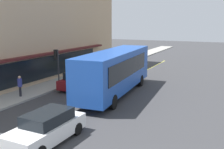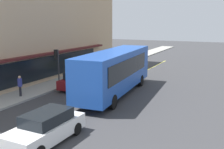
{
  "view_description": "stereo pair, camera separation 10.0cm",
  "coord_description": "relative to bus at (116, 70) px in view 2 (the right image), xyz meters",
  "views": [
    {
      "loc": [
        -20.85,
        -9.9,
        5.77
      ],
      "look_at": [
        -2.11,
        -0.88,
        1.6
      ],
      "focal_mm": 42.42,
      "sensor_mm": 36.0,
      "label": 1
    },
    {
      "loc": [
        -20.81,
        -9.99,
        5.77
      ],
      "look_at": [
        -2.11,
        -0.88,
        1.6
      ],
      "focal_mm": 42.42,
      "sensor_mm": 36.0,
      "label": 2
    }
  ],
  "objects": [
    {
      "name": "ground",
      "position": [
        2.07,
        1.19,
        -1.99
      ],
      "size": [
        120.0,
        120.0,
        0.0
      ],
      "primitive_type": "plane",
      "color": "#38383A"
    },
    {
      "name": "sidewalk",
      "position": [
        2.07,
        6.39,
        -1.91
      ],
      "size": [
        80.0,
        2.7,
        0.15
      ],
      "primitive_type": "cube",
      "color": "#9E9B93",
      "rests_on": "ground"
    },
    {
      "name": "lane_centre_stripe",
      "position": [
        2.07,
        1.19,
        -1.98
      ],
      "size": [
        36.0,
        0.16,
        0.01
      ],
      "primitive_type": "cube",
      "color": "#D8D14C",
      "rests_on": "ground"
    },
    {
      "name": "storefront_building",
      "position": [
        1.52,
        12.3,
        4.59
      ],
      "size": [
        27.56,
        9.72,
        13.17
      ],
      "color": "tan",
      "rests_on": "ground"
    },
    {
      "name": "bus",
      "position": [
        0.0,
        0.0,
        0.0
      ],
      "size": [
        11.29,
        3.37,
        3.5
      ],
      "color": "#1E4CAD",
      "rests_on": "ground"
    },
    {
      "name": "traffic_light",
      "position": [
        0.03,
        5.8,
        0.55
      ],
      "size": [
        0.3,
        0.52,
        3.2
      ],
      "color": "#2D2D33",
      "rests_on": "sidewalk"
    },
    {
      "name": "car_white",
      "position": [
        -9.34,
        -0.66,
        -1.24
      ],
      "size": [
        4.32,
        1.9,
        1.52
      ],
      "color": "white",
      "rests_on": "ground"
    },
    {
      "name": "car_yellow",
      "position": [
        8.49,
        3.75,
        -1.24
      ],
      "size": [
        4.32,
        1.89,
        1.52
      ],
      "color": "yellow",
      "rests_on": "ground"
    },
    {
      "name": "car_maroon",
      "position": [
        0.36,
        3.76,
        -1.24
      ],
      "size": [
        4.38,
        2.02,
        1.52
      ],
      "color": "maroon",
      "rests_on": "ground"
    },
    {
      "name": "pedestrian_waiting",
      "position": [
        8.45,
        6.18,
        -0.81
      ],
      "size": [
        0.34,
        0.34,
        1.71
      ],
      "color": "black",
      "rests_on": "sidewalk"
    },
    {
      "name": "pedestrian_at_corner",
      "position": [
        -4.2,
        6.1,
        -0.89
      ],
      "size": [
        0.34,
        0.34,
        1.59
      ],
      "color": "black",
      "rests_on": "sidewalk"
    }
  ]
}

